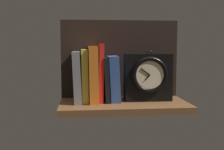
{
  "coord_description": "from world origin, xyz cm",
  "views": [
    {
      "loc": [
        -16.55,
        -113.11,
        22.7
      ],
      "look_at": [
        -4.39,
        3.44,
        10.68
      ],
      "focal_mm": 46.26,
      "sensor_mm": 36.0,
      "label": 1
    }
  ],
  "objects_px": {
    "book_black_skeptic": "(106,79)",
    "framed_clock": "(148,77)",
    "book_orange_pandolfini": "(93,74)",
    "book_red_requiem": "(101,73)",
    "book_yellow_seinlanguage": "(85,76)",
    "book_gray_chess": "(77,77)",
    "book_blue_modern": "(114,79)"
  },
  "relations": [
    {
      "from": "book_yellow_seinlanguage",
      "to": "book_black_skeptic",
      "type": "distance_m",
      "value": 0.09
    },
    {
      "from": "book_black_skeptic",
      "to": "framed_clock",
      "type": "relative_size",
      "value": 0.87
    },
    {
      "from": "book_orange_pandolfini",
      "to": "framed_clock",
      "type": "xyz_separation_m",
      "value": [
        0.22,
        -0.01,
        -0.01
      ]
    },
    {
      "from": "book_black_skeptic",
      "to": "framed_clock",
      "type": "distance_m",
      "value": 0.17
    },
    {
      "from": "book_red_requiem",
      "to": "framed_clock",
      "type": "relative_size",
      "value": 1.14
    },
    {
      "from": "book_black_skeptic",
      "to": "framed_clock",
      "type": "height_order",
      "value": "framed_clock"
    },
    {
      "from": "book_gray_chess",
      "to": "book_yellow_seinlanguage",
      "type": "xyz_separation_m",
      "value": [
        0.03,
        0.0,
        0.0
      ]
    },
    {
      "from": "book_black_skeptic",
      "to": "book_blue_modern",
      "type": "height_order",
      "value": "book_blue_modern"
    },
    {
      "from": "book_black_skeptic",
      "to": "book_blue_modern",
      "type": "distance_m",
      "value": 0.03
    },
    {
      "from": "framed_clock",
      "to": "book_gray_chess",
      "type": "bearing_deg",
      "value": 177.18
    },
    {
      "from": "book_orange_pandolfini",
      "to": "book_blue_modern",
      "type": "xyz_separation_m",
      "value": [
        0.08,
        0.0,
        -0.02
      ]
    },
    {
      "from": "book_yellow_seinlanguage",
      "to": "book_blue_modern",
      "type": "bearing_deg",
      "value": 0.0
    },
    {
      "from": "book_black_skeptic",
      "to": "framed_clock",
      "type": "bearing_deg",
      "value": -4.71
    },
    {
      "from": "book_red_requiem",
      "to": "book_yellow_seinlanguage",
      "type": "bearing_deg",
      "value": 180.0
    },
    {
      "from": "book_gray_chess",
      "to": "book_blue_modern",
      "type": "distance_m",
      "value": 0.15
    },
    {
      "from": "book_red_requiem",
      "to": "book_black_skeptic",
      "type": "height_order",
      "value": "book_red_requiem"
    },
    {
      "from": "book_gray_chess",
      "to": "book_red_requiem",
      "type": "xyz_separation_m",
      "value": [
        0.09,
        0.0,
        0.02
      ]
    },
    {
      "from": "book_gray_chess",
      "to": "framed_clock",
      "type": "bearing_deg",
      "value": -2.82
    },
    {
      "from": "book_black_skeptic",
      "to": "framed_clock",
      "type": "xyz_separation_m",
      "value": [
        0.17,
        -0.01,
        0.01
      ]
    },
    {
      "from": "book_orange_pandolfini",
      "to": "book_red_requiem",
      "type": "distance_m",
      "value": 0.03
    },
    {
      "from": "book_red_requiem",
      "to": "book_blue_modern",
      "type": "relative_size",
      "value": 1.27
    },
    {
      "from": "book_orange_pandolfini",
      "to": "book_red_requiem",
      "type": "relative_size",
      "value": 0.95
    },
    {
      "from": "book_yellow_seinlanguage",
      "to": "book_red_requiem",
      "type": "xyz_separation_m",
      "value": [
        0.06,
        0.0,
        0.01
      ]
    },
    {
      "from": "book_red_requiem",
      "to": "book_orange_pandolfini",
      "type": "bearing_deg",
      "value": 180.0
    },
    {
      "from": "book_red_requiem",
      "to": "book_blue_modern",
      "type": "xyz_separation_m",
      "value": [
        0.05,
        0.0,
        -0.03
      ]
    },
    {
      "from": "book_red_requiem",
      "to": "book_black_skeptic",
      "type": "relative_size",
      "value": 1.31
    },
    {
      "from": "book_orange_pandolfini",
      "to": "book_gray_chess",
      "type": "bearing_deg",
      "value": 180.0
    },
    {
      "from": "book_gray_chess",
      "to": "framed_clock",
      "type": "relative_size",
      "value": 0.99
    },
    {
      "from": "book_orange_pandolfini",
      "to": "book_blue_modern",
      "type": "relative_size",
      "value": 1.21
    },
    {
      "from": "book_yellow_seinlanguage",
      "to": "book_orange_pandolfini",
      "type": "bearing_deg",
      "value": 0.0
    },
    {
      "from": "book_gray_chess",
      "to": "book_yellow_seinlanguage",
      "type": "bearing_deg",
      "value": 0.0
    },
    {
      "from": "book_yellow_seinlanguage",
      "to": "book_red_requiem",
      "type": "distance_m",
      "value": 0.06
    }
  ]
}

